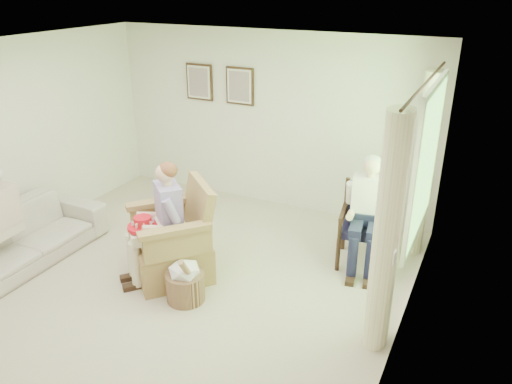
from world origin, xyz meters
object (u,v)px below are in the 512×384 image
person_wicker (163,215)px  hatbox (185,281)px  sofa (16,240)px  person_dark (367,206)px  red_hat (143,224)px  wicker_armchair (173,246)px  wood_armchair (368,221)px

person_wicker → hatbox: size_ratio=2.26×
sofa → person_wicker: size_ratio=1.61×
person_dark → red_hat: (-2.14, -1.43, -0.06)m
wicker_armchair → red_hat: size_ratio=3.21×
wicker_armchair → person_dark: 2.32m
wood_armchair → red_hat: size_ratio=2.75×
red_hat → hatbox: size_ratio=0.57×
wood_armchair → hatbox: wood_armchair is taller
person_dark → red_hat: bearing=-156.1°
sofa → person_wicker: (1.82, 0.54, 0.49)m
wood_armchair → person_wicker: 2.46m
sofa → hatbox: (2.26, 0.28, -0.09)m
hatbox → wicker_armchair: bearing=136.8°
person_dark → red_hat: 2.57m
red_hat → hatbox: red_hat is taller
wood_armchair → red_hat: 2.67m
red_hat → wicker_armchair: bearing=58.8°
person_wicker → person_dark: size_ratio=1.02×
person_wicker → person_dark: person_wicker is taller
wood_armchair → person_wicker: size_ratio=0.69×
wicker_armchair → sofa: size_ratio=0.50×
hatbox → person_dark: bearing=45.2°
person_wicker → person_dark: bearing=74.9°
wicker_armchair → hatbox: 0.60m
wood_armchair → person_wicker: person_wicker is taller
wicker_armchair → sofa: (-1.82, -0.68, -0.03)m
wicker_armchair → person_wicker: person_wicker is taller
sofa → red_hat: red_hat is taller
sofa → hatbox: sofa is taller
red_hat → hatbox: (0.60, -0.12, -0.49)m
sofa → wicker_armchair: bearing=-69.5°
wicker_armchair → red_hat: (-0.17, -0.28, 0.38)m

